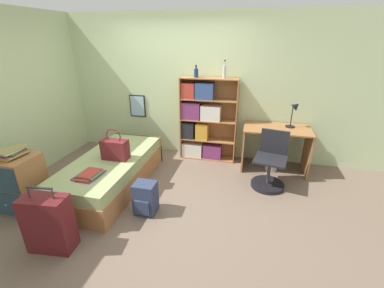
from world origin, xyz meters
name	(u,v)px	position (x,y,z in m)	size (l,w,h in m)	color
ground_plane	(156,191)	(0.00, 0.00, 0.00)	(14.00, 14.00, 0.00)	#756051
wall_back	(182,88)	(0.00, 1.55, 1.30)	(10.00, 0.09, 2.60)	beige
wall_left	(14,99)	(-2.21, 0.00, 1.30)	(0.06, 10.00, 2.60)	beige
bed	(112,171)	(-0.72, 0.02, 0.24)	(0.93, 2.01, 0.48)	#A36B3D
handbag	(115,149)	(-0.61, 0.00, 0.64)	(0.39, 0.19, 0.48)	maroon
book_stack_on_bed	(89,174)	(-0.69, -0.56, 0.51)	(0.33, 0.38, 0.05)	#7A336B
suitcase	(49,224)	(-0.70, -1.33, 0.33)	(0.50, 0.29, 0.79)	#5B191E
dresser	(18,183)	(-1.62, -0.80, 0.38)	(0.58, 0.49, 0.77)	#A36B3D
magazine_pile_on_dresser	(11,152)	(-1.62, -0.76, 0.82)	(0.31, 0.36, 0.10)	gold
bookcase	(202,121)	(0.43, 1.35, 0.73)	(1.03, 0.28, 1.53)	#A36B3D
bottle_green	(196,73)	(0.32, 1.33, 1.61)	(0.08, 0.08, 0.21)	navy
bottle_brown	(224,71)	(0.81, 1.36, 1.64)	(0.06, 0.06, 0.30)	#B7BCC1
desk	(276,141)	(1.76, 1.18, 0.52)	(1.10, 0.63, 0.77)	#A36B3D
desk_lamp	(295,110)	(2.01, 1.27, 1.07)	(0.20, 0.15, 0.45)	black
desk_chair	(270,170)	(1.67, 0.58, 0.28)	(0.54, 0.54, 0.87)	black
backpack	(145,198)	(0.06, -0.50, 0.22)	(0.28, 0.27, 0.44)	#2D3856
waste_bin	(272,163)	(1.74, 1.12, 0.14)	(0.22, 0.22, 0.27)	#B7B2A8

